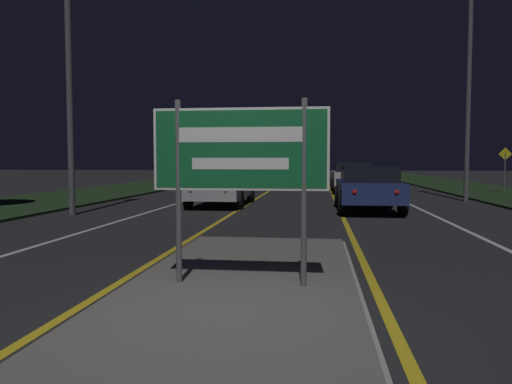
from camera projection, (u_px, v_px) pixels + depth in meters
name	position (u px, v px, depth m)	size (l,w,h in m)	color
ground_plane	(226.00, 317.00, 4.95)	(160.00, 160.00, 0.00)	#232326
median_island	(240.00, 289.00, 5.90)	(2.83, 7.31, 0.10)	#999993
verge_left	(116.00, 190.00, 25.92)	(5.00, 100.00, 0.08)	#1E3319
verge_right	(500.00, 193.00, 23.59)	(5.00, 100.00, 0.08)	#1E3319
centre_line_yellow_left	(276.00, 187.00, 29.91)	(0.12, 70.00, 0.01)	gold
centre_line_yellow_right	(329.00, 187.00, 29.52)	(0.12, 70.00, 0.01)	gold
lane_line_white_left	(233.00, 187.00, 30.23)	(0.12, 70.00, 0.01)	silver
lane_line_white_right	(374.00, 188.00, 29.20)	(0.12, 70.00, 0.01)	silver
edge_line_white_left	(185.00, 186.00, 30.59)	(0.10, 70.00, 0.01)	silver
edge_line_white_right	(427.00, 188.00, 28.83)	(0.10, 70.00, 0.01)	silver
highway_sign	(240.00, 157.00, 5.80)	(2.06, 0.07, 2.17)	#56565B
streetlight_left_near	(68.00, 2.00, 14.01)	(0.58, 0.58, 8.84)	#56565B
streetlight_right_near	(470.00, 33.00, 18.91)	(0.57, 0.57, 9.61)	#56565B
car_receding_0	(368.00, 187.00, 15.44)	(1.93, 4.37, 1.40)	navy
car_receding_1	(352.00, 176.00, 24.63)	(2.03, 4.74, 1.48)	silver
car_approaching_0	(222.00, 184.00, 17.56)	(1.91, 4.47, 1.41)	#B7B7BC
warning_sign	(505.00, 165.00, 23.47)	(0.60, 0.06, 2.11)	#56565B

